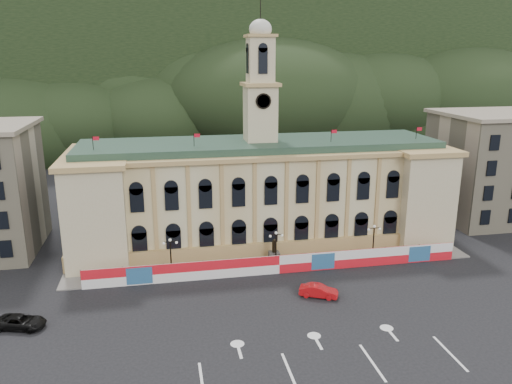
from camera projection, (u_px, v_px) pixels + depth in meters
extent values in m
plane|color=black|center=(313.00, 333.00, 51.79)|extent=(260.00, 260.00, 0.00)
cube|color=black|center=(201.00, 73.00, 169.04)|extent=(230.00, 70.00, 44.00)
cube|color=#595651|center=(319.00, 48.00, 154.33)|extent=(22.00, 8.00, 14.00)
cube|color=#595651|center=(35.00, 62.00, 138.44)|extent=(16.00, 7.00, 10.00)
cube|color=beige|center=(260.00, 196.00, 76.44)|extent=(55.00, 15.00, 14.00)
cube|color=tan|center=(271.00, 250.00, 70.60)|extent=(56.00, 0.80, 2.40)
cube|color=tan|center=(260.00, 149.00, 74.51)|extent=(56.20, 16.20, 0.60)
cube|color=#294435|center=(260.00, 145.00, 74.32)|extent=(53.00, 13.00, 1.20)
cube|color=beige|center=(100.00, 206.00, 71.23)|extent=(8.00, 17.00, 14.00)
cube|color=beige|center=(405.00, 190.00, 79.76)|extent=(8.00, 17.00, 14.00)
cube|color=beige|center=(260.00, 114.00, 73.10)|extent=(4.40, 4.40, 8.00)
cube|color=tan|center=(260.00, 84.00, 71.98)|extent=(5.20, 5.20, 0.50)
cube|color=beige|center=(260.00, 61.00, 71.11)|extent=(3.60, 3.60, 6.50)
cube|color=tan|center=(260.00, 36.00, 70.20)|extent=(4.20, 4.20, 0.40)
cylinder|color=black|center=(263.00, 101.00, 70.39)|extent=(2.20, 0.20, 2.20)
ellipsoid|color=beige|center=(260.00, 29.00, 69.96)|extent=(3.20, 3.20, 2.72)
cylinder|color=black|center=(260.00, 5.00, 69.11)|extent=(0.12, 0.12, 5.00)
cube|color=#B3A88A|center=(499.00, 168.00, 86.56)|extent=(20.00, 16.00, 18.00)
cube|color=gray|center=(506.00, 114.00, 84.09)|extent=(21.00, 17.00, 0.60)
cube|color=red|center=(279.00, 264.00, 65.66)|extent=(50.00, 0.25, 2.50)
cube|color=#2A5D8C|center=(139.00, 276.00, 62.26)|extent=(3.20, 0.05, 2.20)
cube|color=#2A5D8C|center=(323.00, 261.00, 66.62)|extent=(3.20, 0.05, 2.20)
cube|color=#2A5D8C|center=(420.00, 254.00, 69.16)|extent=(3.20, 0.05, 2.20)
cube|color=slate|center=(275.00, 264.00, 68.58)|extent=(56.00, 5.50, 0.16)
cube|color=#595651|center=(274.00, 258.00, 68.60)|extent=(1.40, 1.40, 1.80)
cylinder|color=black|center=(274.00, 247.00, 68.14)|extent=(0.60, 0.60, 1.60)
sphere|color=black|center=(274.00, 240.00, 67.91)|extent=(0.44, 0.44, 0.44)
cylinder|color=black|center=(172.00, 274.00, 65.31)|extent=(0.44, 0.44, 0.30)
cylinder|color=black|center=(171.00, 258.00, 64.71)|extent=(0.18, 0.18, 4.80)
cube|color=black|center=(170.00, 242.00, 64.10)|extent=(1.60, 0.08, 0.08)
sphere|color=silver|center=(164.00, 243.00, 63.99)|extent=(0.36, 0.36, 0.36)
sphere|color=silver|center=(176.00, 242.00, 64.28)|extent=(0.36, 0.36, 0.36)
sphere|color=silver|center=(170.00, 240.00, 64.03)|extent=(0.40, 0.40, 0.40)
cylinder|color=black|center=(276.00, 266.00, 67.85)|extent=(0.44, 0.44, 0.30)
cylinder|color=black|center=(276.00, 251.00, 67.25)|extent=(0.18, 0.18, 4.80)
cube|color=black|center=(276.00, 235.00, 66.64)|extent=(1.60, 0.08, 0.08)
sphere|color=silver|center=(270.00, 236.00, 66.53)|extent=(0.36, 0.36, 0.36)
sphere|color=silver|center=(282.00, 235.00, 66.83)|extent=(0.36, 0.36, 0.36)
sphere|color=silver|center=(276.00, 233.00, 66.57)|extent=(0.40, 0.40, 0.40)
cylinder|color=black|center=(372.00, 258.00, 70.39)|extent=(0.44, 0.44, 0.30)
cylinder|color=black|center=(373.00, 244.00, 69.79)|extent=(0.18, 0.18, 4.80)
cube|color=black|center=(374.00, 228.00, 69.18)|extent=(1.60, 0.08, 0.08)
sphere|color=silver|center=(369.00, 229.00, 69.08)|extent=(0.36, 0.36, 0.36)
sphere|color=silver|center=(380.00, 229.00, 69.37)|extent=(0.36, 0.36, 0.36)
sphere|color=silver|center=(374.00, 226.00, 69.11)|extent=(0.40, 0.40, 0.40)
imported|color=red|center=(319.00, 291.00, 59.40)|extent=(5.09, 5.79, 1.51)
imported|color=black|center=(21.00, 322.00, 52.59)|extent=(5.16, 6.45, 1.44)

